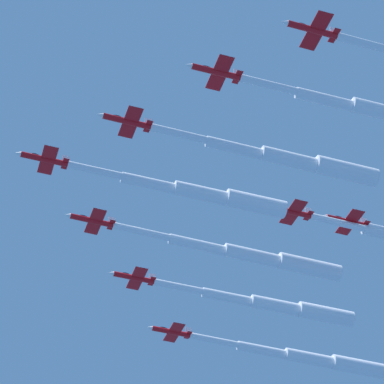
{
  "coord_description": "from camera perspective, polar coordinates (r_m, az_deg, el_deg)",
  "views": [
    {
      "loc": [
        9.19,
        -125.43,
        55.37
      ],
      "look_at": [
        0.0,
        0.0,
        184.01
      ],
      "focal_mm": 87.96,
      "sensor_mm": 36.0,
      "label": 1
    }
  ],
  "objects": [
    {
      "name": "jet_lead",
      "position": [
        179.92,
        0.69,
        -0.08
      ],
      "size": [
        50.45,
        22.57,
        4.0
      ],
      "color": "red"
    },
    {
      "name": "jet_port_inner",
      "position": [
        174.63,
        6.09,
        1.97
      ],
      "size": [
        51.28,
        23.2,
        3.98
      ],
      "color": "red"
    },
    {
      "name": "jet_starboard_inner",
      "position": [
        193.81,
        3.91,
        -3.9
      ],
      "size": [
        55.46,
        25.5,
        3.91
      ],
      "color": "red"
    },
    {
      "name": "jet_port_mid",
      "position": [
        172.4,
        11.5,
        4.81
      ],
      "size": [
        51.26,
        22.59,
        3.92
      ],
      "color": "red"
    },
    {
      "name": "jet_starboard_mid",
      "position": [
        205.65,
        5.25,
        -6.88
      ],
      "size": [
        52.39,
        23.48,
        3.9
      ],
      "color": "red"
    },
    {
      "name": "jet_starboard_outer",
      "position": [
        219.44,
        7.31,
        -9.99
      ],
      "size": [
        54.23,
        24.64,
        3.92
      ],
      "color": "red"
    }
  ]
}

